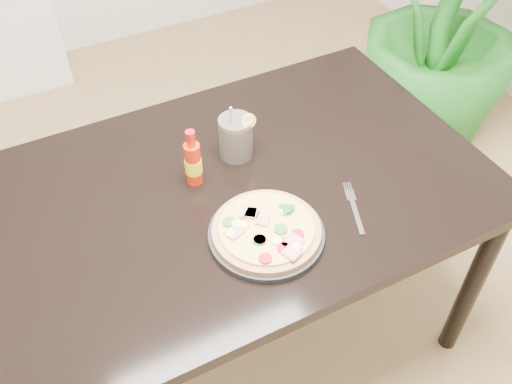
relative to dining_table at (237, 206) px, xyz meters
name	(u,v)px	position (x,y,z in m)	size (l,w,h in m)	color
floor	(238,344)	(-0.04, -0.05, -0.67)	(4.50, 4.50, 0.00)	#9E7A51
dining_table	(237,206)	(0.00, 0.00, 0.00)	(1.40, 0.90, 0.75)	black
plate	(266,234)	(-0.01, -0.20, 0.09)	(0.29, 0.29, 0.02)	black
pizza	(266,230)	(-0.01, -0.20, 0.11)	(0.27, 0.27, 0.03)	#B67E52
hot_sauce_bottle	(193,162)	(-0.09, 0.07, 0.15)	(0.05, 0.05, 0.18)	red
cola_cup	(236,138)	(0.06, 0.11, 0.14)	(0.10, 0.10, 0.19)	black
fork	(354,206)	(0.24, -0.22, 0.09)	(0.08, 0.18, 0.00)	silver
houseplant	(448,15)	(1.33, 0.63, -0.03)	(0.71, 0.71, 1.27)	#1D6D1E
plant_pot	(423,111)	(1.33, 0.63, -0.56)	(0.28, 0.28, 0.22)	brown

